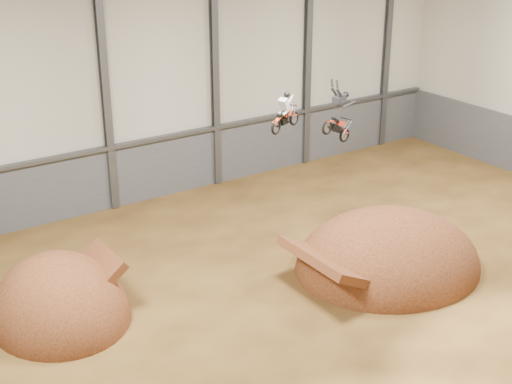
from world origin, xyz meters
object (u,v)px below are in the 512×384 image
(fmx_rider_a, at_px, (286,110))
(fmx_rider_b, at_px, (335,113))
(takeoff_ramp, at_px, (61,318))
(landing_ramp, at_px, (387,267))

(fmx_rider_a, relative_size, fmx_rider_b, 0.67)
(takeoff_ramp, bearing_deg, landing_ramp, -16.41)
(takeoff_ramp, xyz_separation_m, landing_ramp, (14.21, -4.19, 0.00))
(landing_ramp, relative_size, fmx_rider_a, 4.60)
(landing_ramp, distance_m, fmx_rider_b, 7.63)
(takeoff_ramp, bearing_deg, fmx_rider_a, -9.81)
(takeoff_ramp, relative_size, landing_ramp, 0.70)
(fmx_rider_a, height_order, fmx_rider_b, fmx_rider_a)
(landing_ramp, bearing_deg, fmx_rider_a, 149.86)
(takeoff_ramp, distance_m, fmx_rider_b, 15.18)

